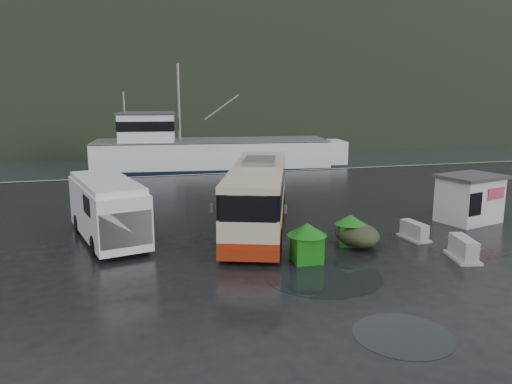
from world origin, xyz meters
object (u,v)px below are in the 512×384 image
object	(u,v)px
coach_bus	(258,226)
dome_tent	(356,245)
waste_bin_left	(306,262)
jersey_barrier_a	(462,259)
ticket_kiosk	(467,222)
fishing_trawler	(212,160)
waste_bin_right	(350,245)
white_van	(109,239)
jersey_barrier_b	(414,239)

from	to	relation	value
coach_bus	dome_tent	size ratio (longest dim) A/B	4.67
coach_bus	waste_bin_left	world-z (taller)	coach_bus
waste_bin_left	jersey_barrier_a	world-z (taller)	waste_bin_left
ticket_kiosk	fishing_trawler	world-z (taller)	fishing_trawler
coach_bus	dome_tent	bearing A→B (deg)	-31.71
waste_bin_left	waste_bin_right	xyz separation A→B (m)	(2.62, 1.63, 0.00)
white_van	ticket_kiosk	world-z (taller)	white_van
dome_tent	ticket_kiosk	world-z (taller)	ticket_kiosk
jersey_barrier_b	coach_bus	bearing A→B (deg)	148.07
dome_tent	waste_bin_right	bearing A→B (deg)	150.65
ticket_kiosk	white_van	bearing A→B (deg)	160.17
fishing_trawler	waste_bin_left	bearing A→B (deg)	-86.24
jersey_barrier_b	fishing_trawler	world-z (taller)	fishing_trawler
waste_bin_right	fishing_trawler	distance (m)	28.88
white_van	fishing_trawler	world-z (taller)	fishing_trawler
coach_bus	ticket_kiosk	bearing A→B (deg)	9.01
coach_bus	ticket_kiosk	world-z (taller)	coach_bus
waste_bin_left	waste_bin_right	distance (m)	3.09
dome_tent	ticket_kiosk	size ratio (longest dim) A/B	0.80
dome_tent	jersey_barrier_a	distance (m)	4.31
waste_bin_left	ticket_kiosk	bearing A→B (deg)	19.92
ticket_kiosk	fishing_trawler	distance (m)	28.17
coach_bus	fishing_trawler	bearing A→B (deg)	104.38
coach_bus	white_van	bearing A→B (deg)	-157.48
white_van	fishing_trawler	size ratio (longest dim) A/B	0.25
dome_tent	ticket_kiosk	distance (m)	7.70
jersey_barrier_a	jersey_barrier_b	world-z (taller)	jersey_barrier_a
jersey_barrier_a	jersey_barrier_b	size ratio (longest dim) A/B	1.13
white_van	jersey_barrier_a	bearing A→B (deg)	-38.97
white_van	waste_bin_right	world-z (taller)	white_van
white_van	jersey_barrier_b	world-z (taller)	white_van
white_van	ticket_kiosk	bearing A→B (deg)	-18.59
white_van	waste_bin_right	size ratio (longest dim) A/B	4.94
waste_bin_right	jersey_barrier_a	bearing A→B (deg)	-39.25
jersey_barrier_a	ticket_kiosk	bearing A→B (deg)	50.95
coach_bus	dome_tent	world-z (taller)	coach_bus
coach_bus	waste_bin_left	bearing A→B (deg)	-66.12
ticket_kiosk	jersey_barrier_a	size ratio (longest dim) A/B	1.76
coach_bus	dome_tent	distance (m)	5.32
dome_tent	jersey_barrier_a	world-z (taller)	dome_tent
coach_bus	waste_bin_left	xyz separation A→B (m)	(0.49, -5.59, 0.00)
dome_tent	coach_bus	bearing A→B (deg)	129.37
jersey_barrier_b	waste_bin_right	bearing A→B (deg)	-179.48
ticket_kiosk	fishing_trawler	xyz separation A→B (m)	(-8.77, 26.77, 0.00)
jersey_barrier_a	dome_tent	bearing A→B (deg)	140.06
fishing_trawler	waste_bin_right	bearing A→B (deg)	-81.19
white_van	waste_bin_left	bearing A→B (deg)	-47.98
waste_bin_right	dome_tent	world-z (taller)	waste_bin_right
coach_bus	jersey_barrier_b	xyz separation A→B (m)	(6.31, -3.93, 0.00)
coach_bus	waste_bin_right	bearing A→B (deg)	-32.97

